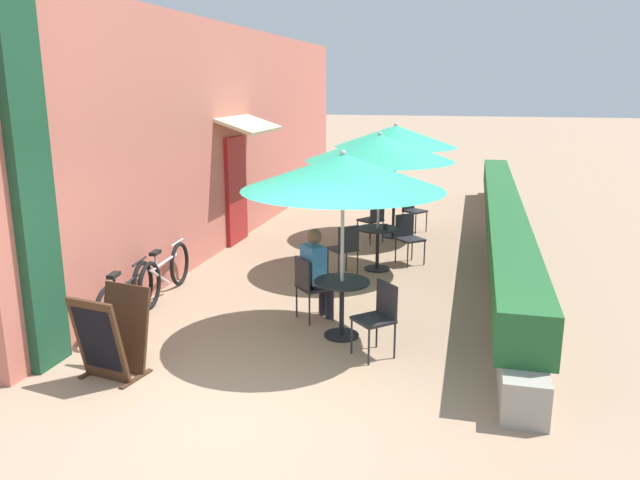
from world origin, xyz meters
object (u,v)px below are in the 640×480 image
at_px(seated_patron_near_left, 317,270).
at_px(patio_umbrella_mid, 380,148).
at_px(cafe_chair_far_left, 373,217).
at_px(menu_board, 112,335).
at_px(cafe_chair_near_right, 379,313).
at_px(cafe_chair_mid_left, 345,246).
at_px(patio_umbrella_near, 343,172).
at_px(patio_table_mid, 378,241).
at_px(coffee_cup_mid, 385,227).
at_px(patio_umbrella_far, 396,136).
at_px(cafe_chair_mid_right, 408,235).
at_px(cafe_chair_near_left, 310,283).
at_px(bicycle_second, 165,273).
at_px(patio_table_far, 393,213).
at_px(cafe_chair_far_right, 412,208).
at_px(bicycle_leaning, 126,297).
at_px(patio_table_near, 342,298).

distance_m(seated_patron_near_left, patio_umbrella_mid, 2.89).
height_order(cafe_chair_far_left, menu_board, menu_board).
bearing_deg(cafe_chair_near_right, seated_patron_near_left, 1.71).
xyz_separation_m(seated_patron_near_left, cafe_chair_mid_left, (-0.02, 1.97, -0.17)).
height_order(patio_umbrella_near, patio_table_mid, patio_umbrella_near).
bearing_deg(cafe_chair_mid_left, cafe_chair_far_left, 45.52).
height_order(coffee_cup_mid, patio_umbrella_far, patio_umbrella_far).
xyz_separation_m(patio_umbrella_mid, cafe_chair_mid_right, (0.46, 0.52, -1.56)).
relative_size(cafe_chair_near_left, bicycle_second, 0.49).
relative_size(cafe_chair_mid_right, patio_umbrella_far, 0.35).
distance_m(patio_umbrella_near, menu_board, 3.18).
relative_size(cafe_chair_near_left, patio_table_far, 1.19).
relative_size(cafe_chair_near_right, patio_umbrella_mid, 0.35).
relative_size(cafe_chair_far_left, bicycle_second, 0.49).
bearing_deg(patio_umbrella_near, cafe_chair_mid_left, 100.73).
relative_size(patio_umbrella_near, patio_umbrella_mid, 1.00).
bearing_deg(patio_umbrella_mid, cafe_chair_near_left, -101.42).
height_order(patio_table_mid, cafe_chair_far_right, cafe_chair_far_right).
xyz_separation_m(seated_patron_near_left, cafe_chair_near_right, (0.98, -0.97, -0.17)).
bearing_deg(bicycle_leaning, cafe_chair_far_right, 56.37).
distance_m(patio_table_far, cafe_chair_far_right, 0.69).
relative_size(patio_table_mid, patio_umbrella_mid, 0.30).
bearing_deg(cafe_chair_far_left, patio_table_mid, -134.18).
xyz_separation_m(patio_umbrella_near, patio_table_far, (-0.06, 5.45, -1.58)).
relative_size(seated_patron_near_left, cafe_chair_mid_right, 1.44).
height_order(patio_umbrella_mid, cafe_chair_mid_left, patio_umbrella_mid).
xyz_separation_m(cafe_chair_near_left, cafe_chair_far_left, (0.15, 4.39, 0.00)).
xyz_separation_m(patio_umbrella_mid, bicycle_second, (-2.86, -2.14, -1.72)).
distance_m(patio_umbrella_near, seated_patron_near_left, 1.56).
bearing_deg(patio_table_far, patio_umbrella_far, -93.58).
relative_size(patio_umbrella_mid, cafe_chair_far_right, 2.82).
relative_size(cafe_chair_near_left, cafe_chair_mid_right, 1.00).
height_order(seated_patron_near_left, cafe_chair_mid_right, seated_patron_near_left).
bearing_deg(cafe_chair_near_right, cafe_chair_mid_left, -24.97).
xyz_separation_m(cafe_chair_near_right, menu_board, (-2.71, -1.22, -0.04)).
distance_m(seated_patron_near_left, cafe_chair_mid_left, 1.98).
distance_m(patio_umbrella_mid, patio_umbrella_far, 2.44).
bearing_deg(patio_table_mid, coffee_cup_mid, -23.59).
bearing_deg(patio_table_near, patio_umbrella_mid, 90.27).
xyz_separation_m(patio_table_mid, menu_board, (-2.16, -4.68, -0.03)).
distance_m(patio_table_near, bicycle_second, 3.01).
xyz_separation_m(cafe_chair_far_left, cafe_chair_far_right, (0.65, 1.22, 0.00)).
bearing_deg(patio_table_near, cafe_chair_far_left, 94.53).
bearing_deg(patio_table_mid, cafe_chair_mid_right, 48.64).
bearing_deg(cafe_chair_far_right, cafe_chair_near_left, 26.25).
bearing_deg(menu_board, seated_patron_near_left, 61.94).
height_order(cafe_chair_near_left, cafe_chair_near_right, same).
bearing_deg(coffee_cup_mid, patio_table_mid, 156.41).
bearing_deg(cafe_chair_mid_left, patio_umbrella_mid, 6.33).
relative_size(patio_table_near, patio_umbrella_far, 0.30).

